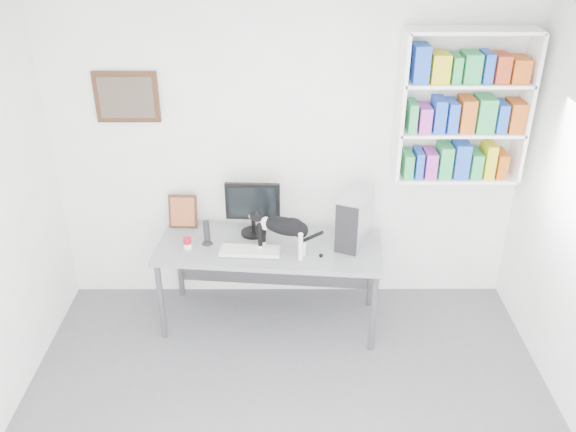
{
  "coord_description": "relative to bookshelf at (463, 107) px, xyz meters",
  "views": [
    {
      "loc": [
        -0.01,
        -2.83,
        3.36
      ],
      "look_at": [
        0.0,
        1.53,
        1.04
      ],
      "focal_mm": 38.0,
      "sensor_mm": 36.0,
      "label": 1
    }
  ],
  "objects": [
    {
      "name": "wall_art",
      "position": [
        -2.7,
        0.12,
        0.05
      ],
      "size": [
        0.52,
        0.04,
        0.42
      ],
      "primitive_type": "cube",
      "color": "#472E17",
      "rests_on": "room"
    },
    {
      "name": "cat",
      "position": [
        -1.43,
        -0.46,
        -0.9
      ],
      "size": [
        0.58,
        0.35,
        0.35
      ],
      "primitive_type": null,
      "rotation": [
        0.0,
        0.0,
        -0.38
      ],
      "color": "black",
      "rests_on": "desk"
    },
    {
      "name": "room",
      "position": [
        -1.4,
        -1.85,
        -0.5
      ],
      "size": [
        4.01,
        4.01,
        2.7
      ],
      "color": "#5C5C61",
      "rests_on": "ground"
    },
    {
      "name": "soup_can",
      "position": [
        -2.22,
        -0.38,
        -1.03
      ],
      "size": [
        0.07,
        0.07,
        0.1
      ],
      "primitive_type": "cylinder",
      "rotation": [
        0.0,
        0.0,
        -0.12
      ],
      "color": "#A40E21",
      "rests_on": "desk"
    },
    {
      "name": "monitor",
      "position": [
        -1.69,
        -0.13,
        -0.83
      ],
      "size": [
        0.47,
        0.24,
        0.49
      ],
      "primitive_type": "cube",
      "rotation": [
        0.0,
        0.0,
        -0.05
      ],
      "color": "black",
      "rests_on": "desk"
    },
    {
      "name": "desk",
      "position": [
        -1.55,
        -0.33,
        -1.46
      ],
      "size": [
        1.91,
        0.89,
        0.77
      ],
      "primitive_type": "cube",
      "rotation": [
        0.0,
        0.0,
        -0.09
      ],
      "color": "gray",
      "rests_on": "room"
    },
    {
      "name": "leaning_print",
      "position": [
        -2.31,
        0.0,
        -0.93
      ],
      "size": [
        0.25,
        0.11,
        0.3
      ],
      "primitive_type": "cube",
      "rotation": [
        0.0,
        0.0,
        -0.04
      ],
      "color": "#472E17",
      "rests_on": "desk"
    },
    {
      "name": "speaker",
      "position": [
        -2.07,
        -0.3,
        -0.97
      ],
      "size": [
        0.12,
        0.12,
        0.22
      ],
      "primitive_type": "cylinder",
      "rotation": [
        0.0,
        0.0,
        0.29
      ],
      "color": "black",
      "rests_on": "desk"
    },
    {
      "name": "bookshelf",
      "position": [
        0.0,
        0.0,
        0.0
      ],
      "size": [
        1.03,
        0.28,
        1.24
      ],
      "primitive_type": "cube",
      "color": "white",
      "rests_on": "room"
    },
    {
      "name": "keyboard",
      "position": [
        -1.7,
        -0.45,
        -1.06
      ],
      "size": [
        0.5,
        0.22,
        0.04
      ],
      "primitive_type": "cube",
      "rotation": [
        0.0,
        0.0,
        -0.07
      ],
      "color": "beige",
      "rests_on": "desk"
    },
    {
      "name": "pc_tower",
      "position": [
        -0.85,
        -0.27,
        -0.86
      ],
      "size": [
        0.35,
        0.48,
        0.44
      ],
      "primitive_type": "cube",
      "rotation": [
        0.0,
        0.0,
        -0.41
      ],
      "color": "#B0B0B4",
      "rests_on": "desk"
    }
  ]
}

